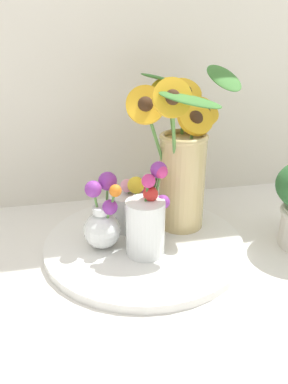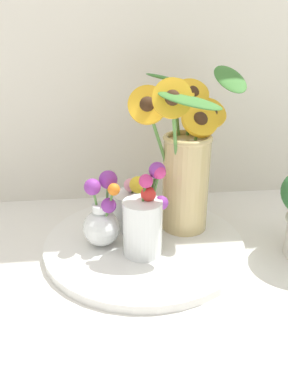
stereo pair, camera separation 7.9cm
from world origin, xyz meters
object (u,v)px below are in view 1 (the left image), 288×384
vase_small_center (147,221)px  vase_bulb_right (103,221)px  vase_small_back (129,206)px  serving_tray (144,243)px  mason_jar_sunflowers (182,162)px

vase_small_center → vase_bulb_right: vase_small_center is taller
vase_bulb_right → vase_small_back: size_ratio=1.18×
serving_tray → mason_jar_sunflowers: (0.10, 0.05, 0.17)m
vase_small_center → vase_small_back: bearing=98.4°
vase_small_center → mason_jar_sunflowers: bearing=44.9°
serving_tray → vase_small_back: bearing=108.2°
vase_small_center → vase_bulb_right: bearing=153.5°
vase_bulb_right → vase_small_back: bearing=45.6°
serving_tray → mason_jar_sunflowers: bearing=28.7°
serving_tray → vase_small_center: 0.10m
serving_tray → vase_small_back: size_ratio=3.23×
mason_jar_sunflowers → vase_small_back: mason_jar_sunflowers is taller
mason_jar_sunflowers → vase_bulb_right: size_ratio=2.25×
mason_jar_sunflowers → vase_bulb_right: mason_jar_sunflowers is taller
serving_tray → vase_small_center: vase_small_center is taller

